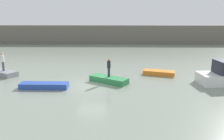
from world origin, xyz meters
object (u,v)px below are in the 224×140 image
object	(u,v)px
rowboat_orange	(159,73)
rowboat_blue	(44,85)
rowboat_green	(109,80)
rowboat_grey	(4,73)
person_dark_shirt	(109,67)
person_white_shirt	(3,61)

from	to	relation	value
rowboat_orange	rowboat_blue	bearing A→B (deg)	-139.01
rowboat_green	rowboat_orange	world-z (taller)	rowboat_green
rowboat_grey	person_dark_shirt	world-z (taller)	person_dark_shirt
rowboat_orange	person_white_shirt	size ratio (longest dim) A/B	1.68
person_white_shirt	rowboat_orange	bearing A→B (deg)	2.01
rowboat_grey	person_dark_shirt	bearing A→B (deg)	19.73
rowboat_orange	person_dark_shirt	distance (m)	5.91
rowboat_blue	person_dark_shirt	bearing A→B (deg)	18.50
rowboat_orange	rowboat_green	bearing A→B (deg)	-133.65
rowboat_green	rowboat_orange	size ratio (longest dim) A/B	1.15
rowboat_blue	rowboat_orange	xyz separation A→B (m)	(10.41, 4.56, -0.01)
person_dark_shirt	person_white_shirt	bearing A→B (deg)	168.13
rowboat_green	rowboat_blue	bearing A→B (deg)	-129.84
rowboat_green	rowboat_grey	bearing A→B (deg)	-159.88
rowboat_green	rowboat_orange	distance (m)	5.78
rowboat_grey	rowboat_green	distance (m)	10.92
rowboat_blue	person_white_shirt	world-z (taller)	person_white_shirt
rowboat_orange	rowboat_grey	bearing A→B (deg)	-160.65
rowboat_grey	rowboat_orange	xyz separation A→B (m)	(15.74, 0.55, -0.02)
rowboat_grey	rowboat_green	xyz separation A→B (m)	(10.69, -2.25, 0.02)
rowboat_grey	rowboat_blue	distance (m)	6.67
person_dark_shirt	person_white_shirt	size ratio (longest dim) A/B	0.92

